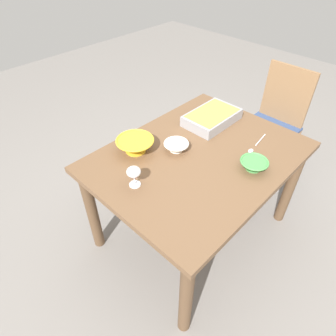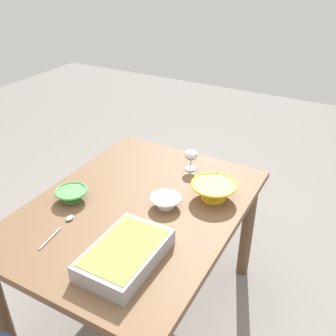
{
  "view_description": "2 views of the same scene",
  "coord_description": "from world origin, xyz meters",
  "px_view_note": "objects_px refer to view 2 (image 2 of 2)",
  "views": [
    {
      "loc": [
        1.13,
        0.83,
        1.84
      ],
      "look_at": [
        0.26,
        -0.01,
        0.78
      ],
      "focal_mm": 31.62,
      "sensor_mm": 36.0,
      "label": 1
    },
    {
      "loc": [
        -1.24,
        -0.86,
        1.82
      ],
      "look_at": [
        0.26,
        -0.04,
        0.82
      ],
      "focal_mm": 40.74,
      "sensor_mm": 36.0,
      "label": 2
    }
  ],
  "objects_px": {
    "wine_glass": "(191,156)",
    "serving_spoon": "(63,224)",
    "serving_bowl": "(72,194)",
    "casserole_dish": "(125,253)",
    "dining_table": "(137,223)",
    "small_bowl": "(214,190)",
    "mixing_bowl": "(166,201)"
  },
  "relations": [
    {
      "from": "dining_table",
      "to": "casserole_dish",
      "type": "height_order",
      "value": "casserole_dish"
    },
    {
      "from": "wine_glass",
      "to": "serving_spoon",
      "type": "height_order",
      "value": "wine_glass"
    },
    {
      "from": "serving_bowl",
      "to": "serving_spoon",
      "type": "distance_m",
      "value": 0.2
    },
    {
      "from": "casserole_dish",
      "to": "mixing_bowl",
      "type": "distance_m",
      "value": 0.4
    },
    {
      "from": "casserole_dish",
      "to": "mixing_bowl",
      "type": "height_order",
      "value": "casserole_dish"
    },
    {
      "from": "mixing_bowl",
      "to": "serving_bowl",
      "type": "xyz_separation_m",
      "value": [
        -0.18,
        0.43,
        0.0
      ]
    },
    {
      "from": "small_bowl",
      "to": "serving_spoon",
      "type": "relative_size",
      "value": 0.95
    },
    {
      "from": "casserole_dish",
      "to": "serving_bowl",
      "type": "relative_size",
      "value": 2.37
    },
    {
      "from": "small_bowl",
      "to": "serving_spoon",
      "type": "distance_m",
      "value": 0.73
    },
    {
      "from": "small_bowl",
      "to": "serving_bowl",
      "type": "height_order",
      "value": "small_bowl"
    },
    {
      "from": "mixing_bowl",
      "to": "small_bowl",
      "type": "bearing_deg",
      "value": -44.21
    },
    {
      "from": "wine_glass",
      "to": "small_bowl",
      "type": "xyz_separation_m",
      "value": [
        -0.2,
        -0.22,
        -0.04
      ]
    },
    {
      "from": "wine_glass",
      "to": "serving_spoon",
      "type": "xyz_separation_m",
      "value": [
        -0.73,
        0.28,
        -0.08
      ]
    },
    {
      "from": "dining_table",
      "to": "serving_spoon",
      "type": "height_order",
      "value": "serving_spoon"
    },
    {
      "from": "wine_glass",
      "to": "serving_spoon",
      "type": "distance_m",
      "value": 0.78
    },
    {
      "from": "dining_table",
      "to": "wine_glass",
      "type": "xyz_separation_m",
      "value": [
        0.44,
        -0.08,
        0.19
      ]
    },
    {
      "from": "dining_table",
      "to": "small_bowl",
      "type": "xyz_separation_m",
      "value": [
        0.24,
        -0.3,
        0.16
      ]
    },
    {
      "from": "casserole_dish",
      "to": "small_bowl",
      "type": "height_order",
      "value": "small_bowl"
    },
    {
      "from": "serving_spoon",
      "to": "small_bowl",
      "type": "bearing_deg",
      "value": -43.64
    },
    {
      "from": "serving_spoon",
      "to": "casserole_dish",
      "type": "bearing_deg",
      "value": -97.92
    },
    {
      "from": "dining_table",
      "to": "serving_spoon",
      "type": "distance_m",
      "value": 0.37
    },
    {
      "from": "dining_table",
      "to": "serving_spoon",
      "type": "relative_size",
      "value": 5.19
    },
    {
      "from": "mixing_bowl",
      "to": "serving_spoon",
      "type": "xyz_separation_m",
      "value": [
        -0.35,
        0.33,
        -0.03
      ]
    },
    {
      "from": "casserole_dish",
      "to": "small_bowl",
      "type": "distance_m",
      "value": 0.59
    },
    {
      "from": "serving_bowl",
      "to": "casserole_dish",
      "type": "bearing_deg",
      "value": -115.65
    },
    {
      "from": "casserole_dish",
      "to": "mixing_bowl",
      "type": "bearing_deg",
      "value": 5.74
    },
    {
      "from": "dining_table",
      "to": "serving_bowl",
      "type": "height_order",
      "value": "serving_bowl"
    },
    {
      "from": "mixing_bowl",
      "to": "small_bowl",
      "type": "distance_m",
      "value": 0.25
    },
    {
      "from": "dining_table",
      "to": "casserole_dish",
      "type": "bearing_deg",
      "value": -153.27
    },
    {
      "from": "wine_glass",
      "to": "casserole_dish",
      "type": "relative_size",
      "value": 0.32
    },
    {
      "from": "mixing_bowl",
      "to": "serving_spoon",
      "type": "distance_m",
      "value": 0.48
    },
    {
      "from": "wine_glass",
      "to": "casserole_dish",
      "type": "xyz_separation_m",
      "value": [
        -0.78,
        -0.09,
        -0.04
      ]
    }
  ]
}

